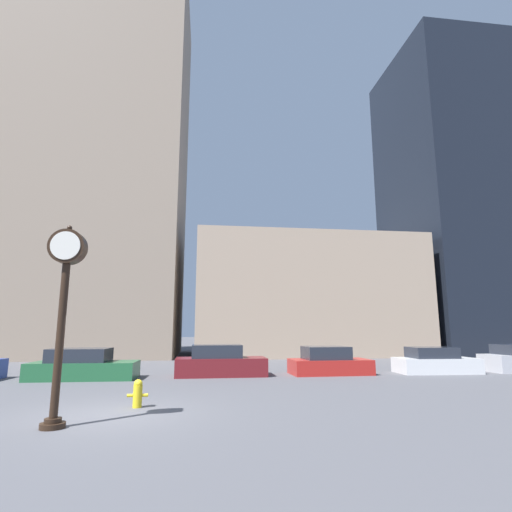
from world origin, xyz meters
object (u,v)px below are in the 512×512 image
(car_maroon, at_px, (220,363))
(car_red, at_px, (329,363))
(car_white, at_px, (435,362))
(street_clock, at_px, (64,289))
(car_green, at_px, (83,366))
(fire_hydrant_near, at_px, (138,393))

(car_maroon, xyz_separation_m, car_red, (5.33, 0.04, -0.05))
(car_maroon, xyz_separation_m, car_white, (10.81, -0.12, -0.07))
(street_clock, relative_size, car_white, 1.16)
(car_maroon, distance_m, car_red, 5.33)
(car_green, bearing_deg, car_red, 3.71)
(car_green, bearing_deg, fire_hydrant_near, -62.29)
(car_white, bearing_deg, car_green, -176.56)
(street_clock, height_order, fire_hydrant_near, street_clock)
(car_green, relative_size, car_maroon, 1.07)
(car_maroon, bearing_deg, car_green, -176.03)
(car_green, bearing_deg, car_white, 2.36)
(car_green, distance_m, car_red, 11.40)
(fire_hydrant_near, bearing_deg, car_red, 43.03)
(car_green, bearing_deg, street_clock, -76.66)
(car_green, height_order, car_maroon, car_maroon)
(fire_hydrant_near, bearing_deg, car_green, 116.53)
(car_maroon, bearing_deg, car_white, -1.05)
(car_white, bearing_deg, street_clock, -145.33)
(car_green, height_order, fire_hydrant_near, car_green)
(street_clock, bearing_deg, car_red, 45.60)
(street_clock, relative_size, car_red, 1.19)
(car_red, distance_m, fire_hydrant_near, 10.86)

